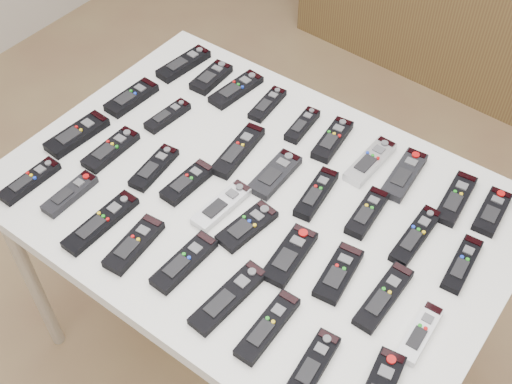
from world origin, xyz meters
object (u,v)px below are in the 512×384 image
Objects in this scene: remote_22 at (222,205)px; remote_33 at (229,297)px; remote_3 at (267,104)px; remote_21 at (187,182)px; remote_23 at (247,226)px; remote_7 at (404,175)px; remote_18 at (77,134)px; remote_2 at (236,89)px; remote_32 at (184,262)px; remote_13 at (275,174)px; remote_24 at (290,255)px; remote_8 at (456,199)px; remote_17 at (462,264)px; remote_10 at (132,98)px; remote_34 at (268,327)px; remote_14 at (316,194)px; remote_27 at (420,333)px; remote_29 at (70,194)px; remote_28 at (30,181)px; remote_20 at (154,168)px; remote_12 at (238,150)px; remote_4 at (302,125)px; remote_19 at (111,150)px; table at (256,212)px; remote_30 at (101,222)px; remote_6 at (370,161)px; remote_5 at (332,140)px; remote_16 at (416,236)px; remote_1 at (211,77)px; remote_31 at (134,244)px; remote_11 at (168,116)px; remote_26 at (384,297)px; remote_15 at (367,213)px; remote_9 at (492,212)px; remote_25 at (338,273)px.

remote_22 is 0.85× the size of remote_33.
remote_3 is 0.37m from remote_21.
remote_23 is 0.20m from remote_33.
remote_7 reaches higher than remote_33.
remote_23 is at bearing 5.96° from remote_18.
remote_18 is (-0.23, -0.41, 0.00)m from remote_2.
remote_32 is at bearing -48.43° from remote_21.
remote_13 is 0.26m from remote_24.
remote_8 is at bearing -6.20° from remote_3.
remote_10 is at bearing 176.97° from remote_17.
remote_14 is at bearing 106.80° from remote_34.
remote_29 is (-0.88, -0.17, 0.00)m from remote_27.
remote_20 is at bearing 46.23° from remote_28.
remote_12 reaches higher than remote_24.
remote_4 is 0.80× the size of remote_22.
remote_21 is at bearing 151.01° from remote_34.
remote_19 is at bearing -172.31° from remote_22.
table is 0.42m from remote_2.
remote_29 reaches higher than remote_30.
remote_12 reaches higher than remote_28.
remote_4 is (-0.05, 0.28, 0.07)m from table.
remote_14 is (-0.05, -0.18, 0.00)m from remote_6.
remote_16 is at bearing -32.55° from remote_5.
remote_19 is at bearing -95.74° from remote_1.
table is at bearing 26.26° from remote_21.
remote_31 is at bearing -42.60° from remote_10.
remote_28 is at bearing -101.79° from remote_11.
remote_16 reaches higher than remote_26.
remote_19 is 1.06× the size of remote_23.
table is at bearing 35.73° from remote_29.
remote_22 and remote_27 have the same top height.
remote_7 is 0.44m from remote_12.
remote_15 is (0.26, 0.03, 0.00)m from remote_13.
remote_20 and remote_23 have the same top height.
remote_7 and remote_14 have the same top height.
remote_9 and remote_25 have the same top height.
remote_18 is (-0.15, -0.20, 0.00)m from remote_11.
remote_4 reaches higher than remote_2.
remote_34 is at bearing -52.47° from remote_12.
remote_18 is 0.96× the size of remote_26.
remote_11 is 0.77× the size of remote_16.
remote_7 and remote_21 have the same top height.
remote_6 is 0.55m from remote_33.
remote_5 is at bearing 103.46° from remote_14.
remote_19 is 0.92× the size of remote_34.
remote_5 reaches higher than remote_17.
remote_10 is at bearing -162.64° from remote_6.
remote_12 is at bearing 139.81° from remote_23.
remote_14 reaches higher than remote_8.
remote_1 is at bearing 86.49° from remote_19.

